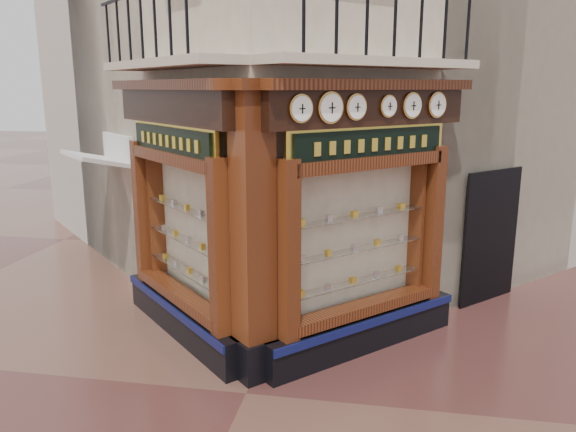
% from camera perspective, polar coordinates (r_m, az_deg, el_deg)
% --- Properties ---
extents(ground, '(80.00, 80.00, 0.00)m').
position_cam_1_polar(ground, '(7.65, -4.28, -17.53)').
color(ground, '#492522').
rests_on(ground, ground).
extents(neighbour_left, '(11.31, 11.31, 11.00)m').
position_cam_1_polar(neighbour_left, '(15.66, -5.76, 18.85)').
color(neighbour_left, '#BBB1A3').
rests_on(neighbour_left, ground).
extents(neighbour_right, '(11.31, 11.31, 11.00)m').
position_cam_1_polar(neighbour_right, '(15.12, 13.69, 18.78)').
color(neighbour_right, '#BBB1A3').
rests_on(neighbour_right, ground).
extents(shopfront_left, '(2.86, 2.86, 3.98)m').
position_cam_1_polar(shopfront_left, '(8.73, -10.95, 0.16)').
color(shopfront_left, black).
rests_on(shopfront_left, ground).
extents(shopfront_right, '(2.86, 2.86, 3.98)m').
position_cam_1_polar(shopfront_right, '(8.17, 7.82, -0.59)').
color(shopfront_right, black).
rests_on(shopfront_right, ground).
extents(corner_pilaster, '(0.85, 0.85, 3.98)m').
position_cam_1_polar(corner_pilaster, '(7.33, -3.58, -2.31)').
color(corner_pilaster, black).
rests_on(corner_pilaster, ground).
extents(balcony, '(5.94, 2.97, 1.03)m').
position_cam_1_polar(balcony, '(8.05, -2.12, 15.38)').
color(balcony, beige).
rests_on(balcony, ground).
extents(clock_a, '(0.29, 0.29, 0.35)m').
position_cam_1_polar(clock_a, '(6.98, 1.31, 10.86)').
color(clock_a, '#C28840').
rests_on(clock_a, ground).
extents(clock_b, '(0.32, 0.32, 0.41)m').
position_cam_1_polar(clock_b, '(7.26, 4.33, 10.91)').
color(clock_b, '#C28840').
rests_on(clock_b, ground).
extents(clock_c, '(0.28, 0.28, 0.35)m').
position_cam_1_polar(clock_c, '(7.55, 6.92, 10.93)').
color(clock_c, '#C28840').
rests_on(clock_c, ground).
extents(clock_d, '(0.25, 0.25, 0.31)m').
position_cam_1_polar(clock_d, '(7.95, 10.14, 10.92)').
color(clock_d, '#C28840').
rests_on(clock_d, ground).
extents(clock_e, '(0.30, 0.30, 0.37)m').
position_cam_1_polar(clock_e, '(8.29, 12.47, 10.90)').
color(clock_e, '#C28840').
rests_on(clock_e, ground).
extents(clock_f, '(0.30, 0.30, 0.38)m').
position_cam_1_polar(clock_f, '(8.68, 14.88, 10.85)').
color(clock_f, '#C28840').
rests_on(clock_f, ground).
extents(awning, '(1.79, 1.79, 0.29)m').
position_cam_1_polar(awning, '(12.15, -18.10, -6.30)').
color(awning, silver).
rests_on(awning, ground).
extents(signboard_left, '(2.03, 2.03, 0.54)m').
position_cam_1_polar(signboard_left, '(8.53, -11.75, 7.47)').
color(signboard_left, yellow).
rests_on(signboard_left, ground).
extents(signboard_right, '(2.09, 2.09, 0.56)m').
position_cam_1_polar(signboard_right, '(7.93, 8.46, 7.21)').
color(signboard_right, yellow).
rests_on(signboard_right, ground).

